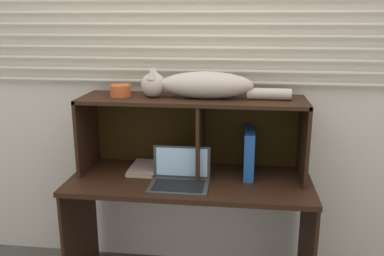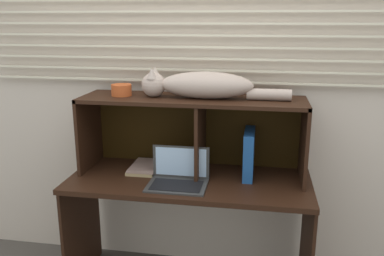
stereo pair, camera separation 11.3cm
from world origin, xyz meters
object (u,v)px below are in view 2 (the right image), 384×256
binder_upright (249,154)px  book_stack (145,167)px  small_basket (121,90)px  laptop (178,177)px  cat (200,85)px

binder_upright → book_stack: bearing=-179.6°
small_basket → laptop: bearing=-26.5°
binder_upright → small_basket: small_basket is taller
binder_upright → book_stack: (-0.65, -0.00, -0.13)m
book_stack → small_basket: size_ratio=2.12×
laptop → small_basket: small_basket is taller
laptop → book_stack: bearing=143.6°
book_stack → laptop: bearing=-36.4°
binder_upright → small_basket: 0.86m
laptop → cat: bearing=63.6°
book_stack → small_basket: (-0.13, 0.00, 0.49)m
laptop → book_stack: size_ratio=1.30×
laptop → small_basket: (-0.39, 0.19, 0.46)m
cat → binder_upright: bearing=0.0°
binder_upright → small_basket: (-0.78, 0.00, 0.36)m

